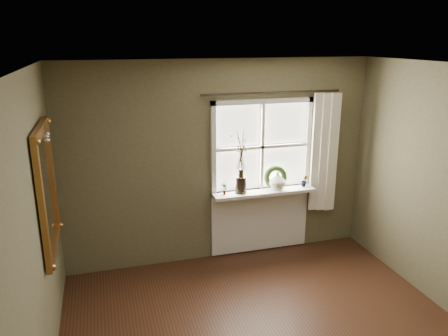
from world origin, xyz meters
TOP-DOWN VIEW (x-y plane):
  - ceiling at (0.00, 0.00)m, footprint 4.50×4.50m
  - wall_back at (0.00, 2.30)m, footprint 4.00×0.10m
  - wall_left at (-2.05, 0.00)m, footprint 0.10×4.50m
  - window_frame at (0.55, 2.23)m, footprint 1.36×0.06m
  - window_sill at (0.55, 2.12)m, footprint 1.36×0.26m
  - window_apron at (0.55, 2.23)m, footprint 1.36×0.04m
  - dark_jug at (0.23, 2.12)m, footprint 0.15×0.15m
  - cream_vase at (0.74, 2.12)m, footprint 0.29×0.29m
  - wreath at (0.73, 2.16)m, footprint 0.33×0.17m
  - potted_plant_left at (0.01, 2.12)m, footprint 0.09×0.07m
  - potted_plant_right at (1.13, 2.12)m, footprint 0.11×0.09m
  - curtain at (1.39, 2.13)m, footprint 0.36×0.12m
  - curtain_rod at (0.65, 2.17)m, footprint 1.84×0.03m
  - gilt_mirror at (-1.96, 1.25)m, footprint 0.10×1.03m

SIDE VIEW (x-z plane):
  - window_apron at x=0.55m, z-range 0.02..0.90m
  - window_sill at x=0.55m, z-range 0.88..0.92m
  - potted_plant_left at x=0.01m, z-range 0.92..1.07m
  - potted_plant_right at x=1.13m, z-range 0.92..1.08m
  - dark_jug at x=0.23m, z-range 0.92..1.14m
  - cream_vase at x=0.74m, z-range 0.92..1.16m
  - wreath at x=0.73m, z-range 0.88..1.20m
  - wall_back at x=0.00m, z-range 0.00..2.60m
  - wall_left at x=-2.05m, z-range 0.00..2.60m
  - curtain at x=1.39m, z-range 0.57..2.16m
  - gilt_mirror at x=-1.96m, z-range 0.87..2.09m
  - window_frame at x=0.55m, z-range 0.86..2.10m
  - curtain_rod at x=0.65m, z-range 2.16..2.20m
  - ceiling at x=0.00m, z-range 2.60..2.60m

